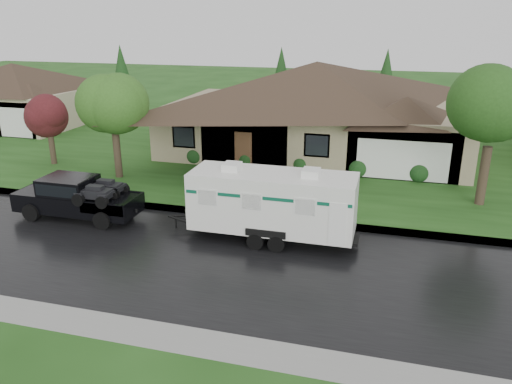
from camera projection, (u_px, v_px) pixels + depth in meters
The scene contains 12 objects.
ground at pixel (209, 236), 19.99m from camera, with size 140.00×140.00×0.00m, color #204917.
road at pixel (190, 258), 18.17m from camera, with size 140.00×8.00×0.01m, color black.
curb at pixel (227, 214), 22.01m from camera, with size 140.00×0.50×0.15m, color gray.
lawn at pixel (287, 146), 33.62m from camera, with size 140.00×26.00×0.15m, color #204917.
house_main at pixel (320, 98), 30.82m from camera, with size 19.44×10.80×6.90m.
house_far at pixel (16, 89), 38.86m from camera, with size 10.80×8.64×5.80m.
tree_left_green at pixel (113, 107), 25.70m from camera, with size 3.27×3.27×5.42m.
tree_red at pixel (48, 115), 28.41m from camera, with size 2.49×2.49×4.13m.
tree_right_green at pixel (494, 111), 21.59m from camera, with size 3.75×3.75×6.21m.
shrub_row at pixel (301, 162), 27.74m from camera, with size 13.60×1.00×1.00m.
pickup_truck at pixel (75, 196), 21.58m from camera, with size 5.42×2.06×1.81m.
travel_trailer at pixel (273, 201), 19.18m from camera, with size 6.68×2.35×3.00m.
Camera 1 is at (6.66, -17.13, 8.28)m, focal length 35.00 mm.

